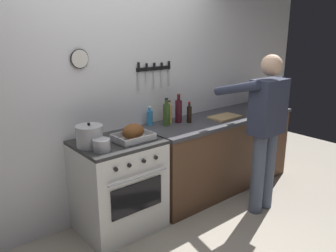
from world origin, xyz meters
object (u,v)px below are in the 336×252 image
(stock_pot, at_px, (90,136))
(bottle_wine_red, at_px, (179,111))
(person_cook, at_px, (265,125))
(bottle_cooking_oil, at_px, (169,114))
(stove, at_px, (119,185))
(saucepan, at_px, (102,145))
(cutting_board, at_px, (225,117))
(bottle_soy_sauce, at_px, (189,114))
(bottle_olive_oil, at_px, (167,114))
(roasting_pan, at_px, (133,133))
(bottle_dish_soap, at_px, (150,117))

(stock_pot, distance_m, bottle_wine_red, 1.13)
(person_cook, relative_size, bottle_cooking_oil, 6.68)
(bottle_wine_red, bearing_deg, stove, -172.09)
(stock_pot, xyz_separation_m, bottle_wine_red, (1.12, 0.10, 0.04))
(stock_pot, bearing_deg, bottle_wine_red, 4.88)
(saucepan, relative_size, cutting_board, 0.41)
(bottle_wine_red, relative_size, bottle_soy_sauce, 1.36)
(stove, distance_m, bottle_olive_oil, 0.90)
(roasting_pan, bearing_deg, bottle_soy_sauce, 9.15)
(stove, bearing_deg, saucepan, -148.36)
(stove, relative_size, bottle_wine_red, 2.85)
(bottle_olive_oil, xyz_separation_m, bottle_cooking_oil, (0.09, 0.07, -0.02))
(cutting_board, bearing_deg, stock_pot, 176.47)
(stove, xyz_separation_m, stock_pot, (-0.25, 0.02, 0.54))
(person_cook, height_order, bottle_dish_soap, person_cook)
(person_cook, distance_m, bottle_soy_sauce, 0.81)
(stock_pot, height_order, bottle_cooking_oil, bottle_cooking_oil)
(bottle_soy_sauce, bearing_deg, saucepan, -171.07)
(roasting_pan, xyz_separation_m, bottle_soy_sauce, (0.83, 0.13, 0.03))
(bottle_dish_soap, distance_m, bottle_cooking_oil, 0.23)
(stock_pot, xyz_separation_m, cutting_board, (1.67, -0.10, -0.08))
(bottle_wine_red, xyz_separation_m, bottle_olive_oil, (-0.18, -0.01, -0.01))
(stock_pot, bearing_deg, bottle_cooking_oil, 8.29)
(person_cook, distance_m, roasting_pan, 1.36)
(cutting_board, xyz_separation_m, bottle_cooking_oil, (-0.64, 0.25, 0.09))
(bottle_cooking_oil, bearing_deg, saucepan, -162.49)
(roasting_pan, bearing_deg, cutting_board, 0.56)
(saucepan, distance_m, cutting_board, 1.65)
(bottle_olive_oil, bearing_deg, roasting_pan, -160.62)
(saucepan, xyz_separation_m, bottle_wine_red, (1.10, 0.26, 0.08))
(stove, bearing_deg, roasting_pan, -36.08)
(stove, xyz_separation_m, bottle_dish_soap, (0.56, 0.23, 0.53))
(bottle_soy_sauce, bearing_deg, bottle_dish_soap, 154.69)
(roasting_pan, bearing_deg, bottle_cooking_oil, 22.15)
(stove, relative_size, saucepan, 6.05)
(bottle_soy_sauce, bearing_deg, person_cook, -59.36)
(roasting_pan, relative_size, cutting_board, 0.98)
(stock_pot, relative_size, cutting_board, 0.66)
(person_cook, relative_size, bottle_olive_oil, 5.56)
(saucepan, bearing_deg, person_cook, -17.63)
(person_cook, distance_m, stock_pot, 1.76)
(bottle_dish_soap, xyz_separation_m, bottle_olive_oil, (0.13, -0.13, 0.04))
(stock_pot, xyz_separation_m, saucepan, (0.02, -0.17, -0.04))
(roasting_pan, xyz_separation_m, bottle_cooking_oil, (0.65, 0.27, 0.03))
(bottle_dish_soap, bearing_deg, cutting_board, -19.87)
(bottle_cooking_oil, bearing_deg, bottle_wine_red, -31.66)
(roasting_pan, distance_m, bottle_olive_oil, 0.60)
(bottle_dish_soap, relative_size, bottle_olive_oil, 0.69)
(bottle_olive_oil, bearing_deg, person_cook, -48.01)
(bottle_cooking_oil, bearing_deg, stock_pot, -171.71)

